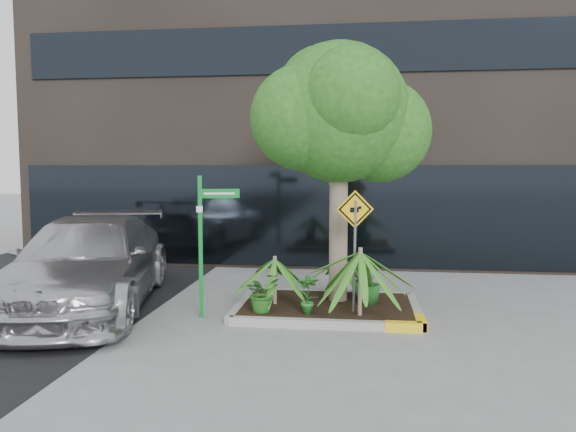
# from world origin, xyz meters

# --- Properties ---
(ground) EXTENTS (80.00, 80.00, 0.00)m
(ground) POSITION_xyz_m (0.00, 0.00, 0.00)
(ground) COLOR gray
(ground) RESTS_ON ground
(building) EXTENTS (18.00, 8.00, 15.00)m
(building) POSITION_xyz_m (0.50, 8.50, 7.50)
(building) COLOR #2D2621
(building) RESTS_ON ground
(planter) EXTENTS (3.35, 2.36, 0.15)m
(planter) POSITION_xyz_m (0.23, 0.27, 0.10)
(planter) COLOR #9E9E99
(planter) RESTS_ON ground
(tree) EXTENTS (3.34, 2.96, 5.01)m
(tree) POSITION_xyz_m (0.38, 0.65, 3.66)
(tree) COLOR gray
(tree) RESTS_ON ground
(palm_front) EXTENTS (1.31, 1.31, 1.45)m
(palm_front) POSITION_xyz_m (0.79, -0.43, 1.24)
(palm_front) COLOR gray
(palm_front) RESTS_ON ground
(palm_left) EXTENTS (1.00, 1.00, 1.11)m
(palm_left) POSITION_xyz_m (-0.76, 0.18, 0.98)
(palm_left) COLOR gray
(palm_left) RESTS_ON ground
(palm_back) EXTENTS (0.90, 0.90, 1.00)m
(palm_back) POSITION_xyz_m (0.45, 0.98, 0.89)
(palm_back) COLOR gray
(palm_back) RESTS_ON ground
(parked_car) EXTENTS (3.54, 6.22, 1.70)m
(parked_car) POSITION_xyz_m (-4.31, 0.04, 0.85)
(parked_car) COLOR silver
(parked_car) RESTS_ON ground
(shrub_a) EXTENTS (0.88, 0.88, 0.69)m
(shrub_a) POSITION_xyz_m (-0.90, -0.42, 0.50)
(shrub_a) COLOR #225E1A
(shrub_a) RESTS_ON planter
(shrub_b) EXTENTS (0.68, 0.68, 0.88)m
(shrub_b) POSITION_xyz_m (0.94, 0.42, 0.59)
(shrub_b) COLOR #1E6421
(shrub_b) RESTS_ON planter
(shrub_c) EXTENTS (0.41, 0.41, 0.70)m
(shrub_c) POSITION_xyz_m (-0.09, -0.45, 0.50)
(shrub_c) COLOR #256E22
(shrub_c) RESTS_ON planter
(shrub_d) EXTENTS (0.51, 0.51, 0.66)m
(shrub_d) POSITION_xyz_m (0.85, 1.09, 0.48)
(shrub_d) COLOR #1F6C22
(shrub_d) RESTS_ON planter
(street_sign_post) EXTENTS (0.87, 0.73, 2.52)m
(street_sign_post) POSITION_xyz_m (-1.97, -0.30, 1.56)
(street_sign_post) COLOR #0B8026
(street_sign_post) RESTS_ON ground
(cattle_sign) EXTENTS (0.64, 0.18, 2.12)m
(cattle_sign) POSITION_xyz_m (0.69, -0.26, 1.58)
(cattle_sign) COLOR slate
(cattle_sign) RESTS_ON ground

